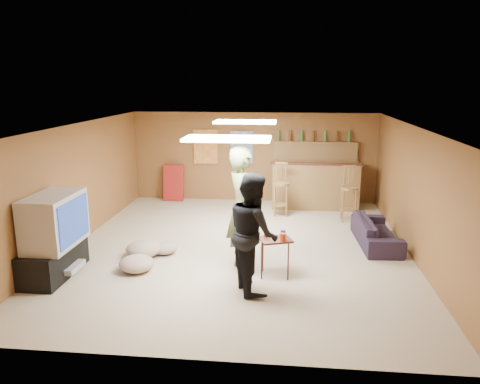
# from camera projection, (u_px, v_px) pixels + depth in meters

# --- Properties ---
(ground) EXTENTS (7.00, 7.00, 0.00)m
(ground) POSITION_uv_depth(u_px,v_px,m) (239.00, 248.00, 8.46)
(ground) COLOR tan
(ground) RESTS_ON ground
(ceiling) EXTENTS (6.00, 7.00, 0.02)m
(ceiling) POSITION_uv_depth(u_px,v_px,m) (239.00, 126.00, 7.95)
(ceiling) COLOR silver
(ceiling) RESTS_ON ground
(wall_back) EXTENTS (6.00, 0.02, 2.20)m
(wall_back) POSITION_uv_depth(u_px,v_px,m) (254.00, 157.00, 11.59)
(wall_back) COLOR brown
(wall_back) RESTS_ON ground
(wall_front) EXTENTS (6.00, 0.02, 2.20)m
(wall_front) POSITION_uv_depth(u_px,v_px,m) (203.00, 266.00, 4.82)
(wall_front) COLOR brown
(wall_front) RESTS_ON ground
(wall_left) EXTENTS (0.02, 7.00, 2.20)m
(wall_left) POSITION_uv_depth(u_px,v_px,m) (75.00, 185.00, 8.51)
(wall_left) COLOR brown
(wall_left) RESTS_ON ground
(wall_right) EXTENTS (0.02, 7.00, 2.20)m
(wall_right) POSITION_uv_depth(u_px,v_px,m) (415.00, 193.00, 7.90)
(wall_right) COLOR brown
(wall_right) RESTS_ON ground
(tv_stand) EXTENTS (0.55, 1.30, 0.50)m
(tv_stand) POSITION_uv_depth(u_px,v_px,m) (54.00, 260.00, 7.23)
(tv_stand) COLOR black
(tv_stand) RESTS_ON ground
(dvd_box) EXTENTS (0.35, 0.50, 0.08)m
(dvd_box) POSITION_uv_depth(u_px,v_px,m) (68.00, 267.00, 7.23)
(dvd_box) COLOR #B2B2B7
(dvd_box) RESTS_ON tv_stand
(tv_body) EXTENTS (0.60, 1.10, 0.80)m
(tv_body) POSITION_uv_depth(u_px,v_px,m) (54.00, 220.00, 7.07)
(tv_body) COLOR #B2B2B7
(tv_body) RESTS_ON tv_stand
(tv_screen) EXTENTS (0.02, 0.95, 0.65)m
(tv_screen) POSITION_uv_depth(u_px,v_px,m) (74.00, 221.00, 7.04)
(tv_screen) COLOR navy
(tv_screen) RESTS_ON tv_body
(bar_counter) EXTENTS (2.00, 0.60, 1.10)m
(bar_counter) POSITION_uv_depth(u_px,v_px,m) (315.00, 185.00, 11.04)
(bar_counter) COLOR brown
(bar_counter) RESTS_ON ground
(bar_lip) EXTENTS (2.10, 0.12, 0.05)m
(bar_lip) POSITION_uv_depth(u_px,v_px,m) (317.00, 164.00, 10.67)
(bar_lip) COLOR #3F1C14
(bar_lip) RESTS_ON bar_counter
(bar_shelf) EXTENTS (2.00, 0.18, 0.05)m
(bar_shelf) POSITION_uv_depth(u_px,v_px,m) (316.00, 143.00, 11.25)
(bar_shelf) COLOR brown
(bar_shelf) RESTS_ON bar_backing
(bar_backing) EXTENTS (2.00, 0.14, 0.60)m
(bar_backing) POSITION_uv_depth(u_px,v_px,m) (315.00, 155.00, 11.34)
(bar_backing) COLOR brown
(bar_backing) RESTS_ON bar_counter
(poster_left) EXTENTS (0.60, 0.03, 0.85)m
(poster_left) POSITION_uv_depth(u_px,v_px,m) (206.00, 147.00, 11.61)
(poster_left) COLOR #BF3F26
(poster_left) RESTS_ON wall_back
(poster_right) EXTENTS (0.55, 0.03, 0.80)m
(poster_right) POSITION_uv_depth(u_px,v_px,m) (242.00, 147.00, 11.52)
(poster_right) COLOR #334C99
(poster_right) RESTS_ON wall_back
(folding_chair_stack) EXTENTS (0.50, 0.26, 0.91)m
(folding_chair_stack) POSITION_uv_depth(u_px,v_px,m) (174.00, 183.00, 11.75)
(folding_chair_stack) COLOR maroon
(folding_chair_stack) RESTS_ON ground
(ceiling_panel_front) EXTENTS (1.20, 0.60, 0.04)m
(ceiling_panel_front) POSITION_uv_depth(u_px,v_px,m) (227.00, 139.00, 6.50)
(ceiling_panel_front) COLOR white
(ceiling_panel_front) RESTS_ON ceiling
(ceiling_panel_back) EXTENTS (1.20, 0.60, 0.04)m
(ceiling_panel_back) POSITION_uv_depth(u_px,v_px,m) (245.00, 122.00, 9.12)
(ceiling_panel_back) COLOR white
(ceiling_panel_back) RESTS_ON ceiling
(person_olive) EXTENTS (0.74, 0.86, 1.99)m
(person_olive) POSITION_uv_depth(u_px,v_px,m) (242.00, 210.00, 7.28)
(person_olive) COLOR #565F37
(person_olive) RESTS_ON ground
(person_black) EXTENTS (0.91, 1.02, 1.72)m
(person_black) POSITION_uv_depth(u_px,v_px,m) (253.00, 233.00, 6.62)
(person_black) COLOR black
(person_black) RESTS_ON ground
(sofa) EXTENTS (0.73, 1.69, 0.48)m
(sofa) POSITION_uv_depth(u_px,v_px,m) (376.00, 232.00, 8.61)
(sofa) COLOR black
(sofa) RESTS_ON ground
(tray_table) EXTENTS (0.57, 0.51, 0.61)m
(tray_table) POSITION_uv_depth(u_px,v_px,m) (275.00, 257.00, 7.21)
(tray_table) COLOR #3F1C14
(tray_table) RESTS_ON ground
(cup_red_near) EXTENTS (0.11, 0.11, 0.11)m
(cup_red_near) POSITION_uv_depth(u_px,v_px,m) (266.00, 234.00, 7.19)
(cup_red_near) COLOR #B0320B
(cup_red_near) RESTS_ON tray_table
(cup_red_far) EXTENTS (0.11, 0.11, 0.12)m
(cup_red_far) POSITION_uv_depth(u_px,v_px,m) (283.00, 237.00, 7.01)
(cup_red_far) COLOR #B0320B
(cup_red_far) RESTS_ON tray_table
(cup_blue) EXTENTS (0.10, 0.10, 0.11)m
(cup_blue) POSITION_uv_depth(u_px,v_px,m) (283.00, 234.00, 7.20)
(cup_blue) COLOR #21169A
(cup_blue) RESTS_ON tray_table
(bar_stool_left) EXTENTS (0.48, 0.48, 1.16)m
(bar_stool_left) POSITION_uv_depth(u_px,v_px,m) (281.00, 190.00, 10.41)
(bar_stool_left) COLOR brown
(bar_stool_left) RESTS_ON ground
(bar_stool_right) EXTENTS (0.48, 0.48, 1.29)m
(bar_stool_right) POSITION_uv_depth(u_px,v_px,m) (349.00, 192.00, 9.98)
(bar_stool_right) COLOR brown
(bar_stool_right) RESTS_ON ground
(cushion_near_tv) EXTENTS (0.79, 0.79, 0.27)m
(cushion_near_tv) POSITION_uv_depth(u_px,v_px,m) (143.00, 249.00, 8.04)
(cushion_near_tv) COLOR gray
(cushion_near_tv) RESTS_ON ground
(cushion_mid) EXTENTS (0.44, 0.44, 0.20)m
(cushion_mid) POSITION_uv_depth(u_px,v_px,m) (165.00, 248.00, 8.19)
(cushion_mid) COLOR gray
(cushion_mid) RESTS_ON ground
(cushion_far) EXTENTS (0.70, 0.70, 0.25)m
(cushion_far) POSITION_uv_depth(u_px,v_px,m) (136.00, 264.00, 7.43)
(cushion_far) COLOR gray
(cushion_far) RESTS_ON ground
(bottle_row) EXTENTS (1.76, 0.08, 0.26)m
(bottle_row) POSITION_uv_depth(u_px,v_px,m) (313.00, 136.00, 11.20)
(bottle_row) COLOR #3F7233
(bottle_row) RESTS_ON bar_shelf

